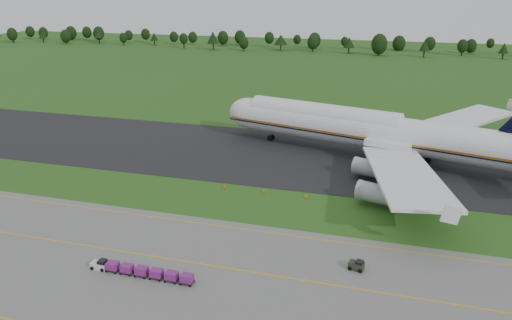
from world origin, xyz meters
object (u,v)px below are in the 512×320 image
(baggage_train, at_px, (140,271))
(edge_markers, at_px, (264,192))
(aircraft, at_px, (373,130))
(utility_cart, at_px, (356,266))

(baggage_train, bearing_deg, edge_markers, 75.08)
(aircraft, distance_m, baggage_train, 65.54)
(edge_markers, bearing_deg, aircraft, 56.44)
(baggage_train, xyz_separation_m, utility_cart, (28.19, 9.89, -0.17))
(baggage_train, relative_size, edge_markers, 0.92)
(baggage_train, relative_size, utility_cart, 6.72)
(utility_cart, xyz_separation_m, edge_markers, (-19.53, 22.61, -0.34))
(utility_cart, distance_m, edge_markers, 29.88)
(baggage_train, height_order, utility_cart, baggage_train)
(baggage_train, bearing_deg, utility_cart, 19.33)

